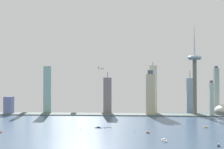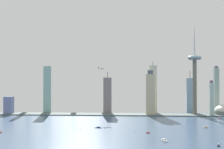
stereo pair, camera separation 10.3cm
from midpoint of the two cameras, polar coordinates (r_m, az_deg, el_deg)
The scene contains 23 objects.
waterfront_pier at distance 947.55m, azimuth 0.81°, elevation -7.41°, with size 817.73×64.63×2.89m, color #536160.
observation_tower at distance 964.13m, azimuth 15.07°, elevation 0.99°, with size 41.87×41.87×281.45m.
skyscraper_0 at distance 1030.54m, azimuth 18.75°, elevation -2.83°, with size 14.45×21.41×151.45m.
skyscraper_1 at distance 1096.40m, azimuth -15.20°, elevation -2.18°, with size 12.13×25.98×175.46m.
skyscraper_2 at distance 1044.10m, azimuth -1.49°, elevation -2.01°, with size 24.23×18.68×178.42m.
skyscraper_3 at distance 935.65m, azimuth 7.14°, elevation -3.60°, with size 27.12×12.58×136.19m.
skyscraper_4 at distance 1028.50m, azimuth 14.27°, elevation -3.81°, with size 24.00×18.19×137.67m.
skyscraper_5 at distance 1046.19m, azimuth -7.04°, elevation -4.86°, with size 14.61×14.76×85.86m.
skyscraper_6 at distance 1027.53m, azimuth -11.82°, elevation -2.73°, with size 24.59×17.74×151.95m.
skyscraper_7 at distance 956.78m, azimuth 17.95°, elevation -4.35°, with size 12.26×14.19×105.38m.
skyscraper_8 at distance 983.94m, azimuth 7.60°, elevation -2.80°, with size 23.90×25.31×163.78m.
skyscraper_9 at distance 1018.36m, azimuth -18.59°, elevation -5.45°, with size 24.06×27.64×54.69m.
skyscraper_10 at distance 978.86m, azimuth -0.84°, elevation -3.93°, with size 24.34×25.48×133.12m.
boat_0 at distance 687.58m, azimuth -2.51°, elevation -9.78°, with size 16.74×8.84×6.38m.
boat_1 at distance 546.84m, azimuth 9.65°, elevation -11.93°, with size 10.13×17.75×10.46m.
boat_2 at distance 527.84m, azimuth 19.16°, elevation -12.30°, with size 5.98×8.74×3.82m.
boat_3 at distance 897.47m, azimuth 19.25°, elevation -7.71°, with size 6.03×14.88×3.02m.
boat_4 at distance 660.77m, azimuth -20.11°, elevation -10.03°, with size 4.88×15.24×4.09m.
boat_5 at distance 624.15m, azimuth 6.70°, elevation -10.60°, with size 7.14×5.98×4.60m.
boat_6 at distance 720.34m, azimuth 17.00°, elevation -9.31°, with size 10.73×5.96×8.71m.
channel_buoy_0 at distance 644.03m, azimuth 4.21°, elevation -10.39°, with size 1.53×1.53×1.53m, color green.
channel_buoy_1 at distance 669.96m, azimuth -5.92°, elevation -9.98°, with size 1.40×1.40×2.86m, color green.
airplane at distance 900.00m, azimuth -2.03°, elevation 1.10°, with size 21.77×23.41×7.45m.
Camera 2 is at (48.66, -411.26, 103.29)m, focal length 49.32 mm.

